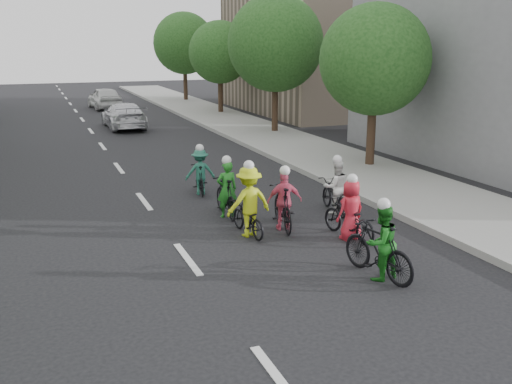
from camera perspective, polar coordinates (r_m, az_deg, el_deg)
ground at (r=12.58m, az=-6.85°, el=-6.67°), size 120.00×120.00×0.00m
sidewalk_right at (r=24.39m, az=5.38°, el=4.04°), size 4.00×80.00×0.15m
curb_right at (r=23.59m, az=1.14°, el=3.77°), size 0.18×80.00×0.18m
bldg_se at (r=40.09m, az=6.76°, el=13.80°), size 10.00×14.00×8.00m
tree_r_0 at (r=21.44m, az=11.80°, el=12.81°), size 4.00×4.00×5.97m
tree_r_1 at (r=29.39m, az=1.96°, el=14.61°), size 4.80×4.80×6.93m
tree_r_2 at (r=37.82m, az=-3.64°, el=13.77°), size 4.00×4.00×5.97m
tree_r_3 at (r=46.46m, az=-7.20°, el=14.54°), size 4.80×4.80×6.93m
cyclist_0 at (r=13.78m, az=9.30°, el=-2.36°), size 0.92×1.89×1.61m
cyclist_1 at (r=13.77m, az=-0.77°, el=-1.55°), size 1.18×1.61×1.88m
cyclist_2 at (r=15.35m, az=-3.00°, el=-0.25°), size 0.57×1.79×1.69m
cyclist_3 at (r=14.30m, az=2.75°, el=-1.28°), size 0.93×1.94×1.65m
cyclist_4 at (r=11.58m, az=12.24°, el=-5.40°), size 0.89×1.97×1.68m
cyclist_5 at (r=17.70m, az=-5.63°, el=1.72°), size 0.99×1.59×1.58m
cyclist_6 at (r=15.81m, az=7.91°, el=-0.04°), size 0.81×1.79×1.64m
follow_car_lead at (r=32.33m, az=-13.08°, el=7.46°), size 2.05×4.84×1.39m
follow_car_trail at (r=42.35m, az=-14.89°, el=9.08°), size 2.16×4.64×1.54m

